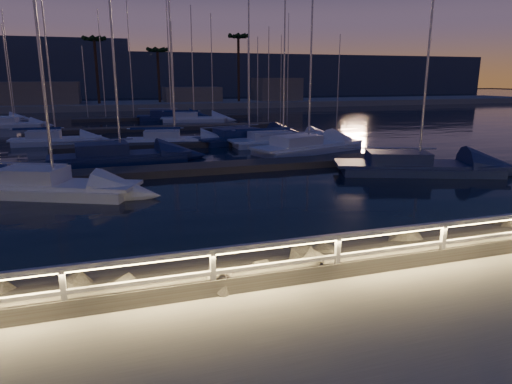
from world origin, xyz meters
TOP-DOWN VIEW (x-y plane):
  - ground at (0.00, 0.00)m, footprint 400.00×400.00m
  - harbor_water at (0.00, 31.22)m, footprint 400.00×440.00m
  - guard_rail at (-0.07, -0.00)m, footprint 44.11×0.12m
  - riprap at (-6.85, 1.15)m, footprint 25.83×2.99m
  - floating_docks at (0.00, 32.50)m, footprint 22.00×36.00m
  - far_shore at (-0.12, 74.05)m, footprint 160.00×14.00m
  - palm_left at (-8.00, 72.00)m, footprint 3.00×3.00m
  - palm_center at (2.00, 73.00)m, footprint 3.00×3.00m
  - palm_right at (16.00, 72.00)m, footprint 3.00×3.00m
  - distant_hills at (-22.13, 133.69)m, footprint 230.00×37.50m
  - sailboat_a at (-9.62, 12.96)m, footprint 7.73×5.08m
  - sailboat_b at (-6.54, 20.35)m, footprint 8.64×3.22m
  - sailboat_c at (6.42, 20.68)m, footprint 9.26×5.35m
  - sailboat_d at (9.15, 12.09)m, footprint 9.40×5.68m
  - sailboat_e at (-11.10, 30.28)m, footprint 6.86×2.31m
  - sailboat_h at (5.86, 24.35)m, footprint 8.65×2.69m
  - sailboat_i at (-16.60, 45.56)m, footprint 6.36×2.65m
  - sailboat_j at (-2.18, 27.24)m, footprint 7.79×3.53m
  - sailboat_k at (2.81, 46.02)m, footprint 8.12×3.90m
  - sailboat_l at (3.87, 26.95)m, footprint 9.50×4.77m
  - sailboat_n at (0.49, 49.14)m, footprint 8.51×3.35m

SIDE VIEW (x-z plane):
  - harbor_water at x=0.00m, z-range -1.27..-0.67m
  - floating_docks at x=0.00m, z-range -0.60..-0.20m
  - sailboat_i at x=-16.60m, z-range -5.49..5.09m
  - sailboat_k at x=2.81m, z-range -6.82..6.46m
  - sailboat_h at x=5.86m, z-range -7.45..7.11m
  - sailboat_e at x=-11.10m, z-range -5.98..5.63m
  - sailboat_j at x=-2.18m, z-range -6.58..6.25m
  - sailboat_d at x=9.15m, z-range -7.87..7.55m
  - sailboat_l at x=3.87m, z-range -7.90..7.58m
  - riprap at x=-6.85m, z-range -0.84..0.55m
  - sailboat_a at x=-9.62m, z-range -6.62..6.34m
  - sailboat_c at x=6.42m, z-range -7.73..7.45m
  - sailboat_n at x=0.49m, z-range -7.21..6.93m
  - sailboat_b at x=-6.54m, z-range -7.34..7.08m
  - ground at x=0.00m, z-range 0.00..0.00m
  - far_shore at x=-0.12m, z-range -2.31..2.89m
  - guard_rail at x=-0.07m, z-range 0.24..1.30m
  - distant_hills at x=-22.13m, z-range -4.26..13.74m
  - palm_center at x=2.00m, z-range 3.93..13.63m
  - palm_left at x=-8.00m, z-range 4.54..15.74m
  - palm_right at x=16.00m, z-range 4.93..17.13m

